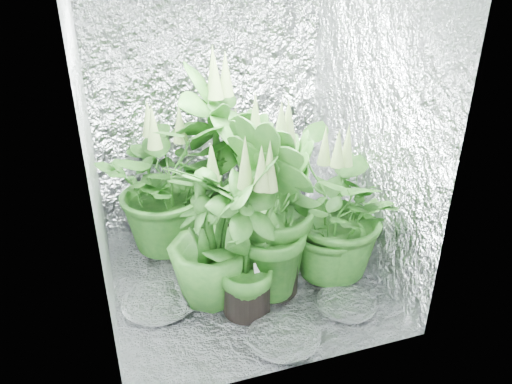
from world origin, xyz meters
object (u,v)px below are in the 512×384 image
object	(u,v)px
plant_g	(275,207)
plant_b	(217,163)
plant_a	(167,183)
circulation_fan	(292,198)
plant_f	(246,239)
plant_c	(247,177)
plant_d	(209,236)
plant_e	(335,213)

from	to	relation	value
plant_g	plant_b	bearing A→B (deg)	107.10
plant_a	circulation_fan	bearing A→B (deg)	7.93
plant_a	circulation_fan	distance (m)	1.02
plant_f	plant_b	bearing A→B (deg)	87.71
plant_b	plant_c	size ratio (longest dim) A/B	1.44
plant_c	plant_d	size ratio (longest dim) A/B	0.97
plant_a	plant_d	distance (m)	0.65
plant_d	plant_f	size ratio (longest dim) A/B	0.90
plant_a	plant_b	distance (m)	0.36
plant_c	plant_f	distance (m)	0.93
circulation_fan	plant_a	bearing A→B (deg)	-161.78
plant_a	plant_d	size ratio (longest dim) A/B	1.10
circulation_fan	plant_d	bearing A→B (deg)	-126.47
plant_a	plant_g	bearing A→B (deg)	-52.22
plant_b	plant_d	xyz separation A→B (m)	(-0.20, -0.58, -0.18)
plant_c	plant_f	size ratio (longest dim) A/B	0.87
plant_d	plant_f	bearing A→B (deg)	-44.82
circulation_fan	plant_e	bearing A→B (deg)	-82.98
plant_f	circulation_fan	distance (m)	1.18
plant_b	plant_d	size ratio (longest dim) A/B	1.40
plant_c	plant_a	bearing A→B (deg)	-171.91
plant_a	plant_g	xyz separation A→B (m)	(0.52, -0.67, 0.08)
plant_e	plant_g	world-z (taller)	plant_g
plant_f	plant_a	bearing A→B (deg)	110.57
plant_d	plant_a	bearing A→B (deg)	101.93
plant_f	plant_d	bearing A→B (deg)	135.18
plant_f	plant_e	bearing A→B (deg)	13.28
plant_b	circulation_fan	size ratio (longest dim) A/B	3.41
plant_a	plant_f	size ratio (longest dim) A/B	0.99
plant_b	plant_c	xyz separation A→B (m)	(0.24, 0.14, -0.20)
plant_f	circulation_fan	world-z (taller)	plant_f
plant_f	plant_g	distance (m)	0.27
plant_g	circulation_fan	size ratio (longest dim) A/B	3.15
plant_c	plant_d	distance (m)	0.84
plant_b	circulation_fan	world-z (taller)	plant_b
plant_a	plant_c	size ratio (longest dim) A/B	1.14
plant_a	plant_b	size ratio (longest dim) A/B	0.79
plant_f	plant_c	bearing A→B (deg)	72.77
plant_d	plant_g	xyz separation A→B (m)	(0.38, -0.03, 0.14)
plant_a	plant_f	distance (m)	0.86
plant_d	circulation_fan	xyz separation A→B (m)	(0.82, 0.77, -0.28)
plant_b	plant_c	world-z (taller)	plant_b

